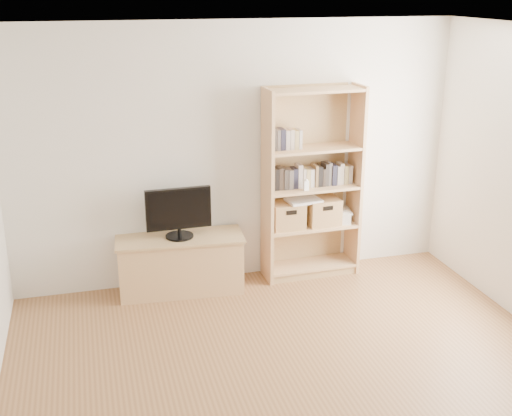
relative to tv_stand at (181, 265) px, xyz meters
name	(u,v)px	position (x,y,z in m)	size (l,w,h in m)	color
back_wall	(237,155)	(0.64, 0.22, 1.03)	(4.50, 0.02, 2.60)	silver
ceiling	(337,40)	(0.64, -2.28, 2.33)	(4.50, 5.00, 0.01)	white
tv_stand	(181,265)	(0.00, 0.00, 0.00)	(1.20, 0.45, 0.55)	tan
bookshelf	(312,184)	(1.38, 0.05, 0.71)	(0.99, 0.35, 1.97)	tan
television	(179,213)	(0.00, 0.00, 0.55)	(0.63, 0.05, 0.50)	black
books_row_mid	(312,176)	(1.38, 0.07, 0.79)	(0.76, 0.15, 0.20)	brown
books_row_upper	(292,137)	(1.16, 0.07, 1.21)	(0.42, 0.15, 0.22)	brown
baby_monitor	(306,186)	(1.27, -0.06, 0.74)	(0.05, 0.03, 0.10)	white
basket_left	(287,215)	(1.11, 0.04, 0.41)	(0.32, 0.27, 0.27)	olive
basket_right	(322,211)	(1.50, 0.05, 0.41)	(0.33, 0.27, 0.27)	olive
laptop	(303,200)	(1.28, 0.03, 0.55)	(0.34, 0.24, 0.03)	white
magazine_stack	(341,216)	(1.72, 0.05, 0.33)	(0.17, 0.24, 0.11)	silver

